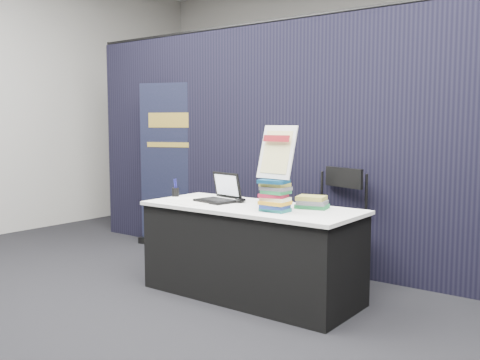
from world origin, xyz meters
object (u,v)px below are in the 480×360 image
at_px(book_stack_tall, 274,196).
at_px(stacking_chair, 334,221).
at_px(display_table, 251,251).
at_px(info_sign, 277,153).
at_px(laptop, 218,195).
at_px(book_stack_short, 312,202).
at_px(pullup_banner, 171,174).

distance_m(book_stack_tall, stacking_chair, 0.90).
height_order(display_table, book_stack_tall, book_stack_tall).
distance_m(book_stack_tall, info_sign, 0.32).
height_order(laptop, info_sign, info_sign).
distance_m(book_stack_short, pullup_banner, 2.42).
distance_m(laptop, book_stack_tall, 0.69).
relative_size(book_stack_tall, book_stack_short, 0.97).
xyz_separation_m(book_stack_tall, stacking_chair, (0.07, 0.84, -0.31)).
relative_size(book_stack_short, stacking_chair, 0.25).
height_order(book_stack_tall, stacking_chair, stacking_chair).
relative_size(laptop, pullup_banner, 0.19).
bearing_deg(book_stack_short, book_stack_tall, -116.28).
relative_size(laptop, stacking_chair, 0.35).
relative_size(book_stack_tall, stacking_chair, 0.24).
height_order(book_stack_tall, book_stack_short, book_stack_tall).
height_order(laptop, pullup_banner, pullup_banner).
bearing_deg(book_stack_short, laptop, -169.33).
height_order(display_table, info_sign, info_sign).
distance_m(display_table, book_stack_tall, 0.60).
distance_m(info_sign, pullup_banner, 2.41).
xyz_separation_m(book_stack_tall, book_stack_short, (0.15, 0.31, -0.07)).
distance_m(info_sign, stacking_chair, 1.03).
height_order(display_table, stacking_chair, stacking_chair).
bearing_deg(display_table, book_stack_tall, -22.84).
relative_size(display_table, stacking_chair, 1.77).
distance_m(book_stack_tall, book_stack_short, 0.35).
xyz_separation_m(display_table, laptop, (-0.36, 0.02, 0.43)).
bearing_deg(laptop, pullup_banner, 157.79).
bearing_deg(laptop, book_stack_tall, -2.77).
bearing_deg(book_stack_tall, stacking_chair, 85.38).
relative_size(book_stack_short, info_sign, 0.60).
bearing_deg(stacking_chair, pullup_banner, -167.04).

